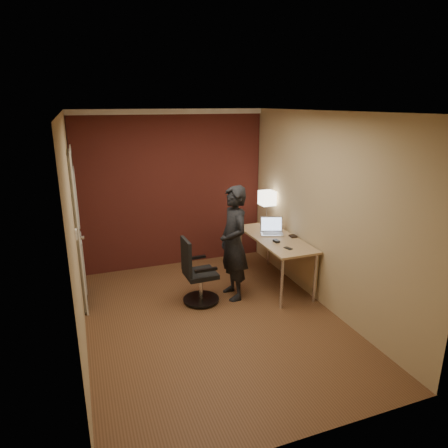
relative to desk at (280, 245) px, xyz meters
The scene contains 9 objects.
room 1.92m from the desk, 149.84° to the left, with size 4.00×4.00×4.00m.
desk is the anchor object (origin of this frame).
desk_lamp 0.85m from the desk, 81.34° to the left, with size 0.22×0.22×0.54m.
laptop 0.28m from the desk, 100.60° to the left, with size 0.40×0.35×0.23m.
mouse 0.28m from the desk, 129.98° to the right, with size 0.06×0.10×0.03m, color black.
phone 0.50m from the desk, 105.23° to the right, with size 0.06×0.12×0.01m, color black.
wallet 0.23m from the desk, 20.53° to the right, with size 0.09×0.11×0.02m, color black.
office_chair 1.34m from the desk, behind, with size 0.49×0.50×0.89m.
person 0.82m from the desk, 168.78° to the right, with size 0.57×0.37×1.56m, color black.
Camera 1 is at (-1.41, -4.18, 2.59)m, focal length 32.00 mm.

